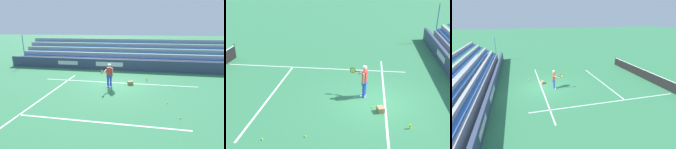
# 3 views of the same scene
# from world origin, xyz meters

# --- Properties ---
(ground_plane) EXTENTS (160.00, 160.00, 0.00)m
(ground_plane) POSITION_xyz_m (0.00, 0.00, 0.00)
(ground_plane) COLOR #337A4C
(court_baseline_white) EXTENTS (12.00, 0.10, 0.01)m
(court_baseline_white) POSITION_xyz_m (0.00, -0.50, 0.00)
(court_baseline_white) COLOR white
(court_baseline_white) RESTS_ON ground
(court_sideline_white) EXTENTS (0.10, 12.00, 0.01)m
(court_sideline_white) POSITION_xyz_m (4.11, 4.00, 0.00)
(court_sideline_white) COLOR white
(court_sideline_white) RESTS_ON ground
(court_service_line_white) EXTENTS (8.22, 0.10, 0.01)m
(court_service_line_white) POSITION_xyz_m (0.00, 5.50, 0.00)
(court_service_line_white) COLOR white
(court_service_line_white) RESTS_ON ground
(back_wall_sponsor_board) EXTENTS (24.87, 0.25, 1.10)m
(back_wall_sponsor_board) POSITION_xyz_m (0.01, -4.65, 0.55)
(back_wall_sponsor_board) COLOR #384260
(back_wall_sponsor_board) RESTS_ON ground
(bleacher_stand) EXTENTS (23.62, 3.20, 3.40)m
(bleacher_stand) POSITION_xyz_m (0.00, -6.88, 0.76)
(bleacher_stand) COLOR #9EA3A8
(bleacher_stand) RESTS_ON ground
(tennis_player) EXTENTS (0.73, 0.96, 1.71)m
(tennis_player) POSITION_xyz_m (0.44, 0.59, 0.89)
(tennis_player) COLOR blue
(tennis_player) RESTS_ON ground
(ball_box_cardboard) EXTENTS (0.47, 0.41, 0.26)m
(ball_box_cardboard) POSITION_xyz_m (-1.04, -0.25, 0.13)
(ball_box_cardboard) COLOR #A87F51
(ball_box_cardboard) RESTS_ON ground
(tennis_ball_toward_net) EXTENTS (0.07, 0.07, 0.07)m
(tennis_ball_toward_net) POSITION_xyz_m (-4.24, -0.06, 0.03)
(tennis_ball_toward_net) COLOR #CCE533
(tennis_ball_toward_net) RESTS_ON ground
(tennis_ball_midcourt) EXTENTS (0.07, 0.07, 0.07)m
(tennis_ball_midcourt) POSITION_xyz_m (-3.39, 2.83, 0.03)
(tennis_ball_midcourt) COLOR #CCE533
(tennis_ball_midcourt) RESTS_ON ground
(tennis_ball_far_left) EXTENTS (0.07, 0.07, 0.07)m
(tennis_ball_far_left) POSITION_xyz_m (-0.69, 0.13, 0.03)
(tennis_ball_far_left) COLOR #CCE533
(tennis_ball_far_left) RESTS_ON ground
(tennis_ball_on_baseline) EXTENTS (0.07, 0.07, 0.07)m
(tennis_ball_on_baseline) POSITION_xyz_m (-3.78, 4.50, 0.03)
(tennis_ball_on_baseline) COLOR #CCE533
(tennis_ball_on_baseline) RESTS_ON ground
(water_bottle) EXTENTS (0.07, 0.07, 0.22)m
(water_bottle) POSITION_xyz_m (-2.29, -1.47, 0.11)
(water_bottle) COLOR yellow
(water_bottle) RESTS_ON ground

